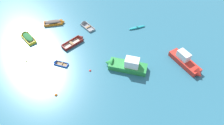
% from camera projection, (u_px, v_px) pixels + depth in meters
% --- Properties ---
extents(motor_launch_green_midfield_left, '(7.08, 3.43, 2.71)m').
position_uv_depth(motor_launch_green_midfield_left, '(125.00, 65.00, 33.29)').
color(motor_launch_green_midfield_left, '#288C3D').
rests_on(motor_launch_green_midfield_left, ground_plane).
extents(rowboat_orange_far_back, '(4.30, 2.15, 1.20)m').
position_uv_depth(rowboat_orange_far_back, '(57.00, 22.00, 41.43)').
color(rowboat_orange_far_back, '#4C4C51').
rests_on(rowboat_orange_far_back, ground_plane).
extents(motor_launch_red_back_row_left, '(4.93, 6.32, 2.38)m').
position_uv_depth(motor_launch_red_back_row_left, '(187.00, 63.00, 33.72)').
color(motor_launch_red_back_row_left, red).
rests_on(motor_launch_red_back_row_left, ground_plane).
extents(rowboat_maroon_cluster_outer, '(4.12, 4.17, 1.35)m').
position_uv_depth(rowboat_maroon_cluster_outer, '(77.00, 40.00, 38.00)').
color(rowboat_maroon_cluster_outer, beige).
rests_on(rowboat_maroon_cluster_outer, ground_plane).
extents(rowboat_yellow_back_row_right, '(3.76, 3.90, 1.33)m').
position_uv_depth(rowboat_yellow_back_row_right, '(27.00, 36.00, 38.57)').
color(rowboat_yellow_back_row_right, beige).
rests_on(rowboat_yellow_back_row_right, ground_plane).
extents(rowboat_blue_back_row_center, '(2.81, 1.54, 0.81)m').
position_uv_depth(rowboat_blue_back_row_center, '(57.00, 63.00, 34.42)').
color(rowboat_blue_back_row_center, '#99754C').
rests_on(rowboat_blue_back_row_center, ground_plane).
extents(kayak_turquoise_center, '(3.46, 1.78, 0.33)m').
position_uv_depth(kayak_turquoise_center, '(137.00, 28.00, 40.62)').
color(kayak_turquoise_center, teal).
rests_on(kayak_turquoise_center, ground_plane).
extents(rowboat_grey_distant_center, '(3.37, 3.49, 1.18)m').
position_uv_depth(rowboat_grey_distant_center, '(85.00, 24.00, 41.27)').
color(rowboat_grey_distant_center, gray).
rests_on(rowboat_grey_distant_center, ground_plane).
extents(mooring_buoy_far_field, '(0.44, 0.44, 0.44)m').
position_uv_depth(mooring_buoy_far_field, '(56.00, 95.00, 30.35)').
color(mooring_buoy_far_field, orange).
rests_on(mooring_buoy_far_field, ground_plane).
extents(mooring_buoy_trailing, '(0.38, 0.38, 0.38)m').
position_uv_depth(mooring_buoy_trailing, '(90.00, 71.00, 33.44)').
color(mooring_buoy_trailing, red).
rests_on(mooring_buoy_trailing, ground_plane).
extents(mooring_buoy_outer_edge, '(0.35, 0.35, 0.35)m').
position_uv_depth(mooring_buoy_outer_edge, '(27.00, 61.00, 34.87)').
color(mooring_buoy_outer_edge, yellow).
rests_on(mooring_buoy_outer_edge, ground_plane).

